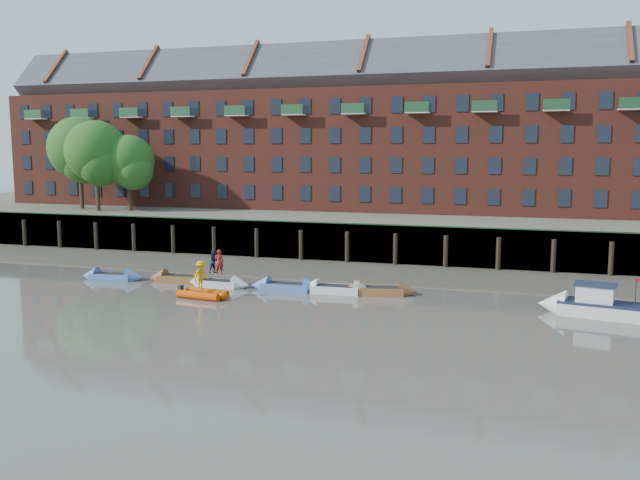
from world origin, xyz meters
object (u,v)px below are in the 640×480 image
at_px(person_rower_a, 219,262).
at_px(rowboat_4, 286,287).
at_px(rib_tender, 204,294).
at_px(rowboat_1, 112,276).
at_px(person_rower_b, 214,262).
at_px(person_rib_crew, 201,275).
at_px(rowboat_3, 219,283).
at_px(rowboat_5, 336,289).
at_px(motor_launch, 584,304).
at_px(rowboat_2, 181,279).
at_px(rowboat_6, 379,291).

bearing_deg(person_rower_a, rowboat_4, 162.51).
bearing_deg(rib_tender, rowboat_1, 166.82).
bearing_deg(rib_tender, person_rower_b, 114.29).
bearing_deg(person_rib_crew, rowboat_4, -31.97).
relative_size(rowboat_3, rowboat_5, 0.91).
bearing_deg(rowboat_5, motor_launch, -7.38).
xyz_separation_m(rowboat_1, rowboat_2, (5.07, 0.73, 0.00)).
bearing_deg(person_rower_a, rowboat_1, -21.92).
bearing_deg(person_rib_crew, rowboat_5, -45.92).
distance_m(rowboat_4, rowboat_6, 6.15).
bearing_deg(rowboat_6, person_rower_b, 172.51).
distance_m(rib_tender, person_rower_a, 3.72).
height_order(rowboat_4, rib_tender, rowboat_4).
height_order(rowboat_2, rowboat_3, rowboat_2).
relative_size(rowboat_2, motor_launch, 0.81).
bearing_deg(rowboat_3, rowboat_5, 3.39).
xyz_separation_m(rowboat_6, rib_tender, (-10.27, -4.23, -0.00)).
distance_m(rowboat_3, motor_launch, 23.18).
height_order(rib_tender, person_rib_crew, person_rib_crew).
bearing_deg(rowboat_3, rowboat_6, 4.62).
relative_size(rowboat_3, person_rower_a, 2.65).
distance_m(person_rower_b, person_rib_crew, 3.82).
height_order(rowboat_2, rib_tender, rowboat_2).
bearing_deg(person_rower_a, person_rib_crew, 75.24).
bearing_deg(rowboat_2, rib_tender, -50.28).
xyz_separation_m(rowboat_4, person_rower_b, (-5.23, -0.04, 1.41)).
xyz_separation_m(rowboat_4, person_rib_crew, (-4.32, -3.75, 1.20)).
height_order(rowboat_3, rowboat_4, rowboat_4).
height_order(rowboat_4, person_rower_b, person_rower_b).
bearing_deg(rib_tender, person_rib_crew, -153.61).
bearing_deg(person_rower_b, motor_launch, -55.77).
relative_size(person_rower_a, person_rower_b, 1.08).
height_order(rowboat_1, rib_tender, rowboat_1).
height_order(person_rower_b, person_rib_crew, person_rower_b).
distance_m(rowboat_2, rowboat_5, 11.51).
relative_size(rib_tender, person_rower_b, 2.14).
xyz_separation_m(rowboat_4, rowboat_6, (6.13, 0.55, -0.00)).
bearing_deg(rowboat_6, motor_launch, -18.95).
xyz_separation_m(rowboat_1, person_rower_b, (7.97, 0.19, 1.43)).
height_order(rowboat_2, motor_launch, motor_launch).
relative_size(motor_launch, person_rower_b, 3.78).
xyz_separation_m(rowboat_3, motor_launch, (23.15, -1.04, 0.37)).
relative_size(rowboat_3, rowboat_6, 0.89).
bearing_deg(rowboat_2, rowboat_6, -3.68).
bearing_deg(person_rib_crew, rowboat_3, 25.31).
xyz_separation_m(rowboat_3, person_rower_a, (0.11, -0.09, 1.49)).
bearing_deg(person_rower_a, person_rower_b, -49.74).
height_order(motor_launch, person_rib_crew, person_rib_crew).
xyz_separation_m(rowboat_5, motor_launch, (14.94, -1.45, 0.35)).
bearing_deg(rowboat_3, motor_launch, -2.02).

